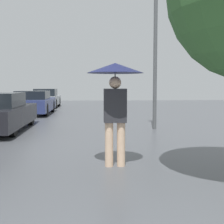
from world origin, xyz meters
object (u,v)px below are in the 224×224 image
at_px(street_lamp, 156,23).
at_px(parked_car_third, 34,103).
at_px(parked_car_farthest, 46,99).
at_px(pedestrian, 115,86).

bearing_deg(street_lamp, parked_car_third, 130.15).
distance_m(parked_car_third, parked_car_farthest, 5.42).
bearing_deg(parked_car_farthest, parked_car_third, -88.88).
bearing_deg(street_lamp, parked_car_farthest, 114.37).
xyz_separation_m(parked_car_third, street_lamp, (5.07, -6.01, 2.94)).
bearing_deg(pedestrian, street_lamp, 70.15).
relative_size(pedestrian, parked_car_farthest, 0.48).
distance_m(pedestrian, parked_car_third, 11.35).
relative_size(parked_car_farthest, street_lamp, 0.76).
height_order(parked_car_third, street_lamp, street_lamp).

